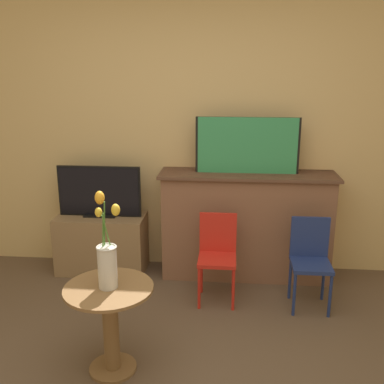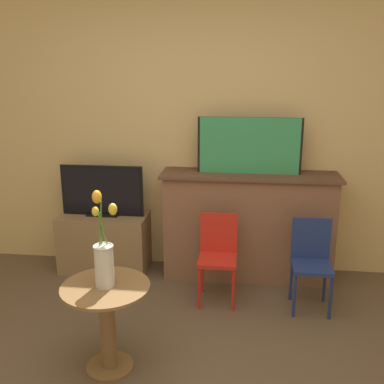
{
  "view_description": "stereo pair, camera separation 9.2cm",
  "coord_description": "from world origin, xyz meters",
  "px_view_note": "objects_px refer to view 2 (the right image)",
  "views": [
    {
      "loc": [
        0.32,
        -1.88,
        1.85
      ],
      "look_at": [
        0.03,
        1.29,
        0.95
      ],
      "focal_mm": 42.0,
      "sensor_mm": 36.0,
      "label": 1
    },
    {
      "loc": [
        0.41,
        -1.87,
        1.85
      ],
      "look_at": [
        0.03,
        1.29,
        0.95
      ],
      "focal_mm": 42.0,
      "sensor_mm": 36.0,
      "label": 2
    }
  ],
  "objects_px": {
    "tv_monitor": "(102,191)",
    "chair_blue": "(311,258)",
    "chair_red": "(218,252)",
    "vase_tulips": "(104,256)",
    "painting": "(249,146)"
  },
  "relations": [
    {
      "from": "painting",
      "to": "chair_blue",
      "type": "bearing_deg",
      "value": -44.73
    },
    {
      "from": "chair_red",
      "to": "chair_blue",
      "type": "distance_m",
      "value": 0.73
    },
    {
      "from": "tv_monitor",
      "to": "chair_blue",
      "type": "bearing_deg",
      "value": -14.57
    },
    {
      "from": "painting",
      "to": "chair_blue",
      "type": "relative_size",
      "value": 1.25
    },
    {
      "from": "painting",
      "to": "tv_monitor",
      "type": "relative_size",
      "value": 1.18
    },
    {
      "from": "tv_monitor",
      "to": "chair_red",
      "type": "bearing_deg",
      "value": -21.87
    },
    {
      "from": "chair_red",
      "to": "vase_tulips",
      "type": "height_order",
      "value": "vase_tulips"
    },
    {
      "from": "chair_blue",
      "to": "vase_tulips",
      "type": "height_order",
      "value": "vase_tulips"
    },
    {
      "from": "tv_monitor",
      "to": "vase_tulips",
      "type": "xyz_separation_m",
      "value": [
        0.46,
        -1.39,
        0.01
      ]
    },
    {
      "from": "painting",
      "to": "chair_red",
      "type": "relative_size",
      "value": 1.25
    },
    {
      "from": "painting",
      "to": "vase_tulips",
      "type": "bearing_deg",
      "value": -120.83
    },
    {
      "from": "chair_red",
      "to": "chair_blue",
      "type": "relative_size",
      "value": 1.0
    },
    {
      "from": "chair_blue",
      "to": "vase_tulips",
      "type": "xyz_separation_m",
      "value": [
        -1.35,
        -0.92,
        0.35
      ]
    },
    {
      "from": "painting",
      "to": "vase_tulips",
      "type": "xyz_separation_m",
      "value": [
        -0.85,
        -1.42,
        -0.43
      ]
    },
    {
      "from": "vase_tulips",
      "to": "chair_blue",
      "type": "bearing_deg",
      "value": 34.43
    }
  ]
}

